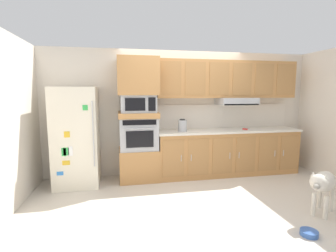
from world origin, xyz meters
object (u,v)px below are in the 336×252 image
(dog, at_px, (323,184))
(refrigerator, at_px, (76,137))
(microwave, at_px, (138,104))
(screwdriver, at_px, (245,129))
(built_in_oven, at_px, (139,133))
(dog_food_bowl, at_px, (309,233))
(electric_kettle, at_px, (182,125))

(dog, bearing_deg, refrigerator, -63.95)
(microwave, distance_m, dog, 3.18)
(refrigerator, height_order, screwdriver, refrigerator)
(built_in_oven, xyz_separation_m, microwave, (0.00, -0.00, 0.56))
(refrigerator, height_order, microwave, refrigerator)
(refrigerator, height_order, dog_food_bowl, refrigerator)
(electric_kettle, relative_size, dog, 0.32)
(microwave, height_order, screwdriver, microwave)
(microwave, xyz_separation_m, electric_kettle, (0.84, -0.05, -0.43))
(electric_kettle, distance_m, dog_food_bowl, 2.67)
(electric_kettle, height_order, dog_food_bowl, electric_kettle)
(refrigerator, relative_size, dog_food_bowl, 8.80)
(dog, bearing_deg, screwdriver, -120.08)
(refrigerator, distance_m, microwave, 1.26)
(microwave, bearing_deg, dog, -39.53)
(built_in_oven, height_order, electric_kettle, built_in_oven)
(electric_kettle, xyz_separation_m, dog_food_bowl, (0.96, -2.28, -1.00))
(refrigerator, distance_m, screwdriver, 3.26)
(built_in_oven, distance_m, screwdriver, 2.15)
(microwave, relative_size, dog, 0.87)
(built_in_oven, height_order, screwdriver, built_in_oven)
(refrigerator, distance_m, dog_food_bowl, 3.78)
(refrigerator, height_order, dog, refrigerator)
(built_in_oven, xyz_separation_m, screwdriver, (2.15, -0.09, 0.03))
(screwdriver, xyz_separation_m, dog, (0.18, -1.83, -0.49))
(microwave, distance_m, electric_kettle, 0.95)
(dog, bearing_deg, built_in_oven, -75.18)
(built_in_oven, distance_m, electric_kettle, 0.86)
(microwave, bearing_deg, electric_kettle, -3.21)
(screwdriver, relative_size, electric_kettle, 0.70)
(dog, relative_size, dog_food_bowl, 3.70)
(built_in_oven, xyz_separation_m, electric_kettle, (0.84, -0.05, 0.13))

